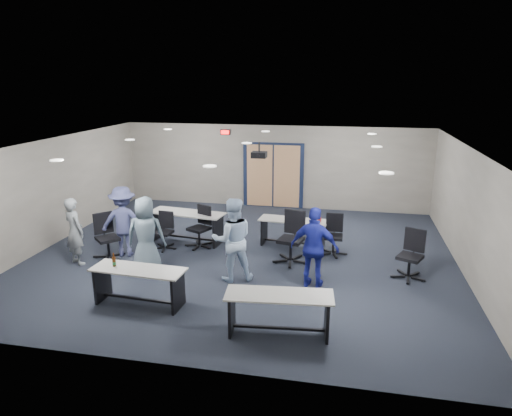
% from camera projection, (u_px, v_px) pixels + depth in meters
% --- Properties ---
extents(floor, '(10.00, 10.00, 0.00)m').
position_uv_depth(floor, '(243.00, 255.00, 11.09)').
color(floor, black).
rests_on(floor, ground).
extents(back_wall, '(10.00, 0.04, 2.70)m').
position_uv_depth(back_wall, '(273.00, 167.00, 14.96)').
color(back_wall, slate).
rests_on(back_wall, floor).
extents(front_wall, '(10.00, 0.04, 2.70)m').
position_uv_depth(front_wall, '(171.00, 283.00, 6.47)').
color(front_wall, slate).
rests_on(front_wall, floor).
extents(left_wall, '(0.04, 9.00, 2.70)m').
position_uv_depth(left_wall, '(52.00, 192.00, 11.67)').
color(left_wall, slate).
rests_on(left_wall, floor).
extents(right_wall, '(0.04, 9.00, 2.70)m').
position_uv_depth(right_wall, '(470.00, 214.00, 9.76)').
color(right_wall, slate).
rests_on(right_wall, floor).
extents(ceiling, '(10.00, 9.00, 0.04)m').
position_uv_depth(ceiling, '(242.00, 145.00, 10.34)').
color(ceiling, silver).
rests_on(ceiling, back_wall).
extents(double_door, '(2.00, 0.07, 2.20)m').
position_uv_depth(double_door, '(273.00, 176.00, 15.00)').
color(double_door, '#111933').
rests_on(double_door, back_wall).
extents(exit_sign, '(0.32, 0.07, 0.18)m').
position_uv_depth(exit_sign, '(225.00, 132.00, 14.91)').
color(exit_sign, black).
rests_on(exit_sign, back_wall).
extents(ceiling_projector, '(0.35, 0.32, 0.37)m').
position_uv_depth(ceiling_projector, '(259.00, 155.00, 10.84)').
color(ceiling_projector, black).
rests_on(ceiling_projector, ceiling).
extents(ceiling_can_lights, '(6.24, 5.74, 0.02)m').
position_uv_depth(ceiling_can_lights, '(244.00, 144.00, 10.59)').
color(ceiling_can_lights, white).
rests_on(ceiling_can_lights, ceiling).
extents(table_front_left, '(1.81, 0.70, 0.99)m').
position_uv_depth(table_front_left, '(138.00, 280.00, 8.59)').
color(table_front_left, '#B0AEA6').
rests_on(table_front_left, floor).
extents(table_front_right, '(1.84, 0.77, 0.73)m').
position_uv_depth(table_front_right, '(279.00, 307.00, 7.58)').
color(table_front_right, '#B0AEA6').
rests_on(table_front_right, floor).
extents(table_back_left, '(2.04, 0.91, 0.80)m').
position_uv_depth(table_back_left, '(187.00, 222.00, 11.91)').
color(table_back_left, '#B0AEA6').
rests_on(table_back_left, floor).
extents(table_back_right, '(1.77, 0.73, 0.82)m').
position_uv_depth(table_back_right, '(293.00, 228.00, 11.61)').
color(table_back_right, '#B0AEA6').
rests_on(table_back_right, floor).
extents(chair_back_a, '(0.63, 0.63, 0.94)m').
position_uv_depth(chair_back_a, '(163.00, 231.00, 11.40)').
color(chair_back_a, black).
rests_on(chair_back_a, floor).
extents(chair_back_b, '(0.88, 0.88, 1.06)m').
position_uv_depth(chair_back_b, '(199.00, 227.00, 11.52)').
color(chair_back_b, black).
rests_on(chair_back_b, floor).
extents(chair_back_c, '(0.91, 0.91, 1.20)m').
position_uv_depth(chair_back_c, '(291.00, 238.00, 10.52)').
color(chair_back_c, black).
rests_on(chair_back_c, floor).
extents(chair_back_d, '(0.63, 0.63, 0.99)m').
position_uv_depth(chair_back_d, '(334.00, 235.00, 11.03)').
color(chair_back_d, black).
rests_on(chair_back_d, floor).
extents(chair_loose_left, '(0.97, 0.97, 1.09)m').
position_uv_depth(chair_loose_left, '(108.00, 237.00, 10.77)').
color(chair_loose_left, black).
rests_on(chair_loose_left, floor).
extents(chair_loose_right, '(0.89, 0.89, 1.07)m').
position_uv_depth(chair_loose_right, '(410.00, 255.00, 9.68)').
color(chair_loose_right, black).
rests_on(chair_loose_right, floor).
extents(person_gray, '(0.68, 0.60, 1.58)m').
position_uv_depth(person_gray, '(75.00, 231.00, 10.41)').
color(person_gray, gray).
rests_on(person_gray, floor).
extents(person_plaid, '(0.93, 0.70, 1.71)m').
position_uv_depth(person_plaid, '(146.00, 235.00, 9.98)').
color(person_plaid, slate).
rests_on(person_plaid, floor).
extents(person_lightblue, '(1.05, 0.94, 1.80)m').
position_uv_depth(person_lightblue, '(233.00, 240.00, 9.55)').
color(person_lightblue, '#C0DCFF').
rests_on(person_lightblue, floor).
extents(person_navy, '(1.05, 0.58, 1.70)m').
position_uv_depth(person_navy, '(315.00, 248.00, 9.22)').
color(person_navy, navy).
rests_on(person_navy, floor).
extents(person_back, '(1.24, 0.91, 1.71)m').
position_uv_depth(person_back, '(124.00, 222.00, 10.89)').
color(person_back, '#434778').
rests_on(person_back, floor).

